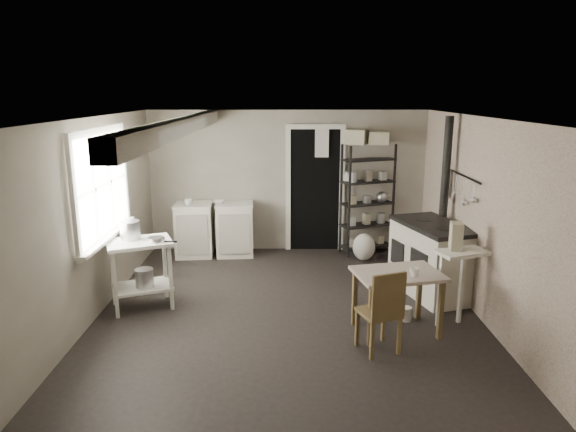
{
  "coord_description": "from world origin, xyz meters",
  "views": [
    {
      "loc": [
        -0.02,
        -5.79,
        2.58
      ],
      "look_at": [
        0.0,
        0.3,
        1.1
      ],
      "focal_mm": 32.0,
      "sensor_mm": 36.0,
      "label": 1
    }
  ],
  "objects_px": {
    "prep_table": "(141,276)",
    "stockpot": "(130,231)",
    "flour_sack": "(364,245)",
    "stove": "(432,261)",
    "chair": "(379,306)",
    "base_cabinets": "(215,227)",
    "shelf_rack": "(367,196)",
    "work_table": "(397,299)"
  },
  "relations": [
    {
      "from": "prep_table",
      "to": "stockpot",
      "type": "xyz_separation_m",
      "value": [
        -0.12,
        0.09,
        0.54
      ]
    },
    {
      "from": "prep_table",
      "to": "flour_sack",
      "type": "distance_m",
      "value": 3.48
    },
    {
      "from": "prep_table",
      "to": "stockpot",
      "type": "height_order",
      "value": "stockpot"
    },
    {
      "from": "stove",
      "to": "flour_sack",
      "type": "relative_size",
      "value": 2.81
    },
    {
      "from": "chair",
      "to": "stove",
      "type": "bearing_deg",
      "value": 37.85
    },
    {
      "from": "prep_table",
      "to": "base_cabinets",
      "type": "relative_size",
      "value": 0.65
    },
    {
      "from": "shelf_rack",
      "to": "flour_sack",
      "type": "xyz_separation_m",
      "value": [
        -0.09,
        -0.41,
        -0.71
      ]
    },
    {
      "from": "stockpot",
      "to": "flour_sack",
      "type": "xyz_separation_m",
      "value": [
        3.1,
        1.71,
        -0.7
      ]
    },
    {
      "from": "prep_table",
      "to": "shelf_rack",
      "type": "xyz_separation_m",
      "value": [
        3.07,
        2.21,
        0.55
      ]
    },
    {
      "from": "flour_sack",
      "to": "work_table",
      "type": "bearing_deg",
      "value": -90.38
    },
    {
      "from": "work_table",
      "to": "chair",
      "type": "height_order",
      "value": "chair"
    },
    {
      "from": "base_cabinets",
      "to": "flour_sack",
      "type": "relative_size",
      "value": 3.06
    },
    {
      "from": "stove",
      "to": "chair",
      "type": "distance_m",
      "value": 1.81
    },
    {
      "from": "flour_sack",
      "to": "chair",
      "type": "bearing_deg",
      "value": -95.65
    },
    {
      "from": "shelf_rack",
      "to": "chair",
      "type": "relative_size",
      "value": 2.01
    },
    {
      "from": "prep_table",
      "to": "stockpot",
      "type": "bearing_deg",
      "value": 144.43
    },
    {
      "from": "stockpot",
      "to": "chair",
      "type": "bearing_deg",
      "value": -22.76
    },
    {
      "from": "stove",
      "to": "shelf_rack",
      "type": "bearing_deg",
      "value": 91.8
    },
    {
      "from": "shelf_rack",
      "to": "stove",
      "type": "bearing_deg",
      "value": -92.87
    },
    {
      "from": "prep_table",
      "to": "chair",
      "type": "xyz_separation_m",
      "value": [
        2.69,
        -1.09,
        0.08
      ]
    },
    {
      "from": "prep_table",
      "to": "work_table",
      "type": "bearing_deg",
      "value": -12.89
    },
    {
      "from": "prep_table",
      "to": "stove",
      "type": "relative_size",
      "value": 0.71
    },
    {
      "from": "stockpot",
      "to": "shelf_rack",
      "type": "xyz_separation_m",
      "value": [
        3.19,
        2.13,
        0.01
      ]
    },
    {
      "from": "shelf_rack",
      "to": "flour_sack",
      "type": "relative_size",
      "value": 4.18
    },
    {
      "from": "base_cabinets",
      "to": "shelf_rack",
      "type": "xyz_separation_m",
      "value": [
        2.46,
        0.12,
        0.49
      ]
    },
    {
      "from": "prep_table",
      "to": "chair",
      "type": "bearing_deg",
      "value": -22.09
    },
    {
      "from": "base_cabinets",
      "to": "chair",
      "type": "xyz_separation_m",
      "value": [
        2.08,
        -3.18,
        0.02
      ]
    },
    {
      "from": "base_cabinets",
      "to": "work_table",
      "type": "relative_size",
      "value": 1.43
    },
    {
      "from": "base_cabinets",
      "to": "prep_table",
      "type": "bearing_deg",
      "value": -110.12
    },
    {
      "from": "shelf_rack",
      "to": "chair",
      "type": "distance_m",
      "value": 3.36
    },
    {
      "from": "base_cabinets",
      "to": "stove",
      "type": "relative_size",
      "value": 1.09
    },
    {
      "from": "base_cabinets",
      "to": "chair",
      "type": "height_order",
      "value": "chair"
    },
    {
      "from": "prep_table",
      "to": "base_cabinets",
      "type": "bearing_deg",
      "value": 73.76
    },
    {
      "from": "prep_table",
      "to": "flour_sack",
      "type": "xyz_separation_m",
      "value": [
        2.98,
        1.8,
        -0.16
      ]
    },
    {
      "from": "chair",
      "to": "prep_table",
      "type": "bearing_deg",
      "value": 137.89
    },
    {
      "from": "prep_table",
      "to": "flour_sack",
      "type": "relative_size",
      "value": 1.99
    },
    {
      "from": "stockpot",
      "to": "chair",
      "type": "height_order",
      "value": "stockpot"
    },
    {
      "from": "work_table",
      "to": "flour_sack",
      "type": "xyz_separation_m",
      "value": [
        0.02,
        2.48,
        -0.14
      ]
    },
    {
      "from": "stockpot",
      "to": "shelf_rack",
      "type": "height_order",
      "value": "shelf_rack"
    },
    {
      "from": "stockpot",
      "to": "flour_sack",
      "type": "distance_m",
      "value": 3.61
    },
    {
      "from": "stockpot",
      "to": "base_cabinets",
      "type": "distance_m",
      "value": 2.18
    },
    {
      "from": "stockpot",
      "to": "shelf_rack",
      "type": "distance_m",
      "value": 3.84
    }
  ]
}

